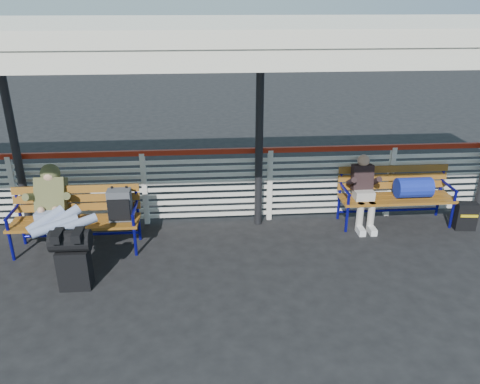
{
  "coord_description": "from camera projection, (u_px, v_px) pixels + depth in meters",
  "views": [
    {
      "loc": [
        0.97,
        -5.06,
        3.41
      ],
      "look_at": [
        1.45,
        1.0,
        0.88
      ],
      "focal_mm": 35.0,
      "sensor_mm": 36.0,
      "label": 1
    }
  ],
  "objects": [
    {
      "name": "ground",
      "position": [
        132.0,
        290.0,
        5.9
      ],
      "size": [
        60.0,
        60.0,
        0.0
      ],
      "primitive_type": "plane",
      "color": "black",
      "rests_on": "ground"
    },
    {
      "name": "fence",
      "position": [
        144.0,
        186.0,
        7.39
      ],
      "size": [
        12.08,
        0.08,
        1.24
      ],
      "color": "silver",
      "rests_on": "ground"
    },
    {
      "name": "canopy",
      "position": [
        119.0,
        31.0,
        5.53
      ],
      "size": [
        12.6,
        3.6,
        3.16
      ],
      "color": "silver",
      "rests_on": "ground"
    },
    {
      "name": "luggage_stack",
      "position": [
        73.0,
        257.0,
        5.79
      ],
      "size": [
        0.49,
        0.27,
        0.8
      ],
      "rotation": [
        0.0,
        0.0,
        -0.01
      ],
      "color": "black",
      "rests_on": "ground"
    },
    {
      "name": "bench_left",
      "position": [
        89.0,
        211.0,
        6.68
      ],
      "size": [
        1.8,
        0.56,
        0.93
      ],
      "color": "#8F591B",
      "rests_on": "ground"
    },
    {
      "name": "bench_right",
      "position": [
        403.0,
        189.0,
        7.45
      ],
      "size": [
        1.8,
        0.56,
        0.92
      ],
      "color": "#8F591B",
      "rests_on": "ground"
    },
    {
      "name": "traveler_man",
      "position": [
        57.0,
        215.0,
        6.3
      ],
      "size": [
        0.94,
        1.64,
        0.77
      ],
      "color": "#97A6CB",
      "rests_on": "ground"
    },
    {
      "name": "companion_person",
      "position": [
        364.0,
        191.0,
        7.36
      ],
      "size": [
        0.32,
        0.66,
        1.15
      ],
      "color": "#AFA99F",
      "rests_on": "ground"
    },
    {
      "name": "suitcase_side",
      "position": [
        466.0,
        216.0,
        7.38
      ],
      "size": [
        0.34,
        0.23,
        0.45
      ],
      "rotation": [
        0.0,
        0.0,
        -0.1
      ],
      "color": "black",
      "rests_on": "ground"
    }
  ]
}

